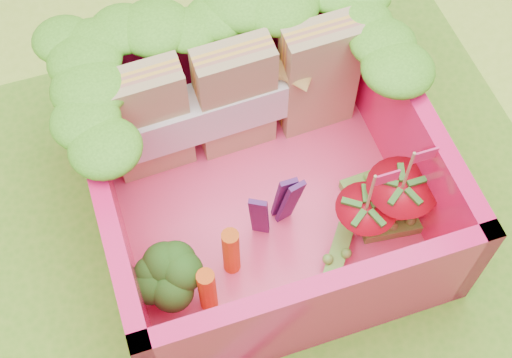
{
  "coord_description": "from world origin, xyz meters",
  "views": [
    {
      "loc": [
        -0.44,
        -1.13,
        2.73
      ],
      "look_at": [
        0.03,
        0.27,
        0.28
      ],
      "focal_mm": 50.0,
      "sensor_mm": 36.0,
      "label": 1
    }
  ],
  "objects_px": {
    "sandwich_stack": "(237,98)",
    "broccoli": "(162,273)",
    "bento_box": "(262,174)",
    "strawberry_right": "(397,204)",
    "strawberry_left": "(363,222)"
  },
  "relations": [
    {
      "from": "broccoli",
      "to": "strawberry_left",
      "type": "height_order",
      "value": "strawberry_left"
    },
    {
      "from": "sandwich_stack",
      "to": "broccoli",
      "type": "xyz_separation_m",
      "value": [
        -0.5,
        -0.62,
        -0.1
      ]
    },
    {
      "from": "sandwich_stack",
      "to": "bento_box",
      "type": "bearing_deg",
      "value": -90.99
    },
    {
      "from": "broccoli",
      "to": "strawberry_left",
      "type": "relative_size",
      "value": 0.65
    },
    {
      "from": "broccoli",
      "to": "strawberry_right",
      "type": "height_order",
      "value": "strawberry_right"
    },
    {
      "from": "sandwich_stack",
      "to": "strawberry_left",
      "type": "xyz_separation_m",
      "value": [
        0.32,
        -0.63,
        -0.15
      ]
    },
    {
      "from": "broccoli",
      "to": "strawberry_right",
      "type": "xyz_separation_m",
      "value": [
        0.97,
        0.01,
        -0.03
      ]
    },
    {
      "from": "sandwich_stack",
      "to": "strawberry_right",
      "type": "bearing_deg",
      "value": -51.97
    },
    {
      "from": "strawberry_left",
      "to": "strawberry_right",
      "type": "distance_m",
      "value": 0.16
    },
    {
      "from": "bento_box",
      "to": "strawberry_left",
      "type": "relative_size",
      "value": 2.7
    },
    {
      "from": "broccoli",
      "to": "bento_box",
      "type": "bearing_deg",
      "value": 28.62
    },
    {
      "from": "bento_box",
      "to": "broccoli",
      "type": "distance_m",
      "value": 0.56
    },
    {
      "from": "bento_box",
      "to": "sandwich_stack",
      "type": "bearing_deg",
      "value": 89.01
    },
    {
      "from": "broccoli",
      "to": "sandwich_stack",
      "type": "bearing_deg",
      "value": 51.28
    },
    {
      "from": "bento_box",
      "to": "broccoli",
      "type": "height_order",
      "value": "bento_box"
    }
  ]
}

